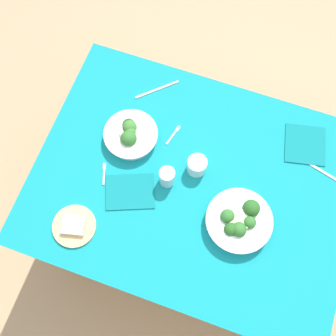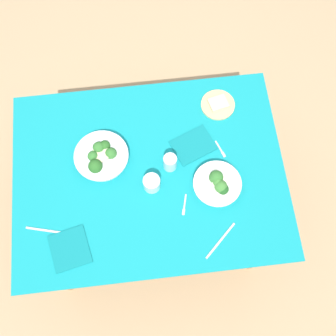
{
  "view_description": "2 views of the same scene",
  "coord_description": "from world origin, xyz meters",
  "px_view_note": "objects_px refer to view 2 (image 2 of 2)",
  "views": [
    {
      "loc": [
        -0.09,
        0.56,
        2.41
      ],
      "look_at": [
        0.11,
        -0.01,
        0.77
      ],
      "focal_mm": 46.45,
      "sensor_mm": 36.0,
      "label": 1
    },
    {
      "loc": [
        0.01,
        -0.71,
        2.68
      ],
      "look_at": [
        0.09,
        0.0,
        0.77
      ],
      "focal_mm": 46.21,
      "sensor_mm": 36.0,
      "label": 2
    }
  ],
  "objects_px": {
    "broccoli_bowl_far": "(101,157)",
    "napkin_folded_lower": "(70,249)",
    "water_glass_center": "(170,162)",
    "fork_by_near_bowl": "(184,206)",
    "broccoli_bowl_near": "(218,184)",
    "water_glass_side": "(152,183)",
    "table_knife_right": "(49,231)",
    "napkin_folded_upper": "(193,145)",
    "fork_by_far_bowl": "(221,150)",
    "table_knife_left": "(220,241)",
    "bread_side_plate": "(218,104)"
  },
  "relations": [
    {
      "from": "broccoli_bowl_far",
      "to": "napkin_folded_lower",
      "type": "height_order",
      "value": "broccoli_bowl_far"
    },
    {
      "from": "broccoli_bowl_near",
      "to": "fork_by_far_bowl",
      "type": "distance_m",
      "value": 0.19
    },
    {
      "from": "napkin_folded_upper",
      "to": "bread_side_plate",
      "type": "bearing_deg",
      "value": 53.18
    },
    {
      "from": "table_knife_right",
      "to": "napkin_folded_upper",
      "type": "distance_m",
      "value": 0.79
    },
    {
      "from": "fork_by_near_bowl",
      "to": "table_knife_right",
      "type": "xyz_separation_m",
      "value": [
        -0.63,
        -0.05,
        -0.0
      ]
    },
    {
      "from": "table_knife_left",
      "to": "fork_by_far_bowl",
      "type": "bearing_deg",
      "value": 37.48
    },
    {
      "from": "broccoli_bowl_near",
      "to": "bread_side_plate",
      "type": "xyz_separation_m",
      "value": [
        0.07,
        0.43,
        -0.02
      ]
    },
    {
      "from": "table_knife_left",
      "to": "broccoli_bowl_near",
      "type": "bearing_deg",
      "value": 41.48
    },
    {
      "from": "broccoli_bowl_far",
      "to": "fork_by_near_bowl",
      "type": "xyz_separation_m",
      "value": [
        0.37,
        -0.28,
        -0.03
      ]
    },
    {
      "from": "water_glass_side",
      "to": "fork_by_far_bowl",
      "type": "distance_m",
      "value": 0.38
    },
    {
      "from": "water_glass_center",
      "to": "napkin_folded_lower",
      "type": "distance_m",
      "value": 0.61
    },
    {
      "from": "broccoli_bowl_far",
      "to": "water_glass_side",
      "type": "height_order",
      "value": "broccoli_bowl_far"
    },
    {
      "from": "fork_by_near_bowl",
      "to": "napkin_folded_lower",
      "type": "bearing_deg",
      "value": -60.63
    },
    {
      "from": "broccoli_bowl_far",
      "to": "napkin_folded_upper",
      "type": "xyz_separation_m",
      "value": [
        0.45,
        0.02,
        -0.03
      ]
    },
    {
      "from": "bread_side_plate",
      "to": "fork_by_near_bowl",
      "type": "distance_m",
      "value": 0.56
    },
    {
      "from": "broccoli_bowl_far",
      "to": "napkin_folded_upper",
      "type": "relative_size",
      "value": 1.32
    },
    {
      "from": "broccoli_bowl_near",
      "to": "napkin_folded_upper",
      "type": "xyz_separation_m",
      "value": [
        -0.08,
        0.22,
        -0.03
      ]
    },
    {
      "from": "broccoli_bowl_far",
      "to": "fork_by_near_bowl",
      "type": "relative_size",
      "value": 2.58
    },
    {
      "from": "broccoli_bowl_near",
      "to": "water_glass_side",
      "type": "bearing_deg",
      "value": 172.7
    },
    {
      "from": "water_glass_center",
      "to": "fork_by_near_bowl",
      "type": "relative_size",
      "value": 0.94
    },
    {
      "from": "fork_by_near_bowl",
      "to": "napkin_folded_lower",
      "type": "height_order",
      "value": "napkin_folded_lower"
    },
    {
      "from": "water_glass_center",
      "to": "fork_by_near_bowl",
      "type": "height_order",
      "value": "water_glass_center"
    },
    {
      "from": "broccoli_bowl_near",
      "to": "napkin_folded_upper",
      "type": "height_order",
      "value": "broccoli_bowl_near"
    },
    {
      "from": "broccoli_bowl_near",
      "to": "napkin_folded_lower",
      "type": "xyz_separation_m",
      "value": [
        -0.7,
        -0.22,
        -0.03
      ]
    },
    {
      "from": "fork_by_far_bowl",
      "to": "table_knife_left",
      "type": "distance_m",
      "value": 0.45
    },
    {
      "from": "fork_by_far_bowl",
      "to": "table_knife_left",
      "type": "bearing_deg",
      "value": -29.32
    },
    {
      "from": "bread_side_plate",
      "to": "table_knife_right",
      "type": "height_order",
      "value": "bread_side_plate"
    },
    {
      "from": "water_glass_side",
      "to": "napkin_folded_upper",
      "type": "height_order",
      "value": "water_glass_side"
    },
    {
      "from": "broccoli_bowl_near",
      "to": "fork_by_far_bowl",
      "type": "bearing_deg",
      "value": 75.37
    },
    {
      "from": "water_glass_side",
      "to": "table_knife_left",
      "type": "bearing_deg",
      "value": -46.48
    },
    {
      "from": "table_knife_right",
      "to": "napkin_folded_upper",
      "type": "bearing_deg",
      "value": 40.84
    },
    {
      "from": "fork_by_far_bowl",
      "to": "table_knife_right",
      "type": "distance_m",
      "value": 0.9
    },
    {
      "from": "bread_side_plate",
      "to": "water_glass_side",
      "type": "distance_m",
      "value": 0.55
    },
    {
      "from": "broccoli_bowl_far",
      "to": "water_glass_side",
      "type": "distance_m",
      "value": 0.28
    },
    {
      "from": "broccoli_bowl_far",
      "to": "napkin_folded_lower",
      "type": "bearing_deg",
      "value": -112.39
    },
    {
      "from": "fork_by_near_bowl",
      "to": "bread_side_plate",
      "type": "bearing_deg",
      "value": 169.69
    },
    {
      "from": "water_glass_side",
      "to": "table_knife_left",
      "type": "relative_size",
      "value": 0.38
    },
    {
      "from": "fork_by_far_bowl",
      "to": "table_knife_left",
      "type": "xyz_separation_m",
      "value": [
        -0.07,
        -0.44,
        -0.0
      ]
    },
    {
      "from": "broccoli_bowl_far",
      "to": "water_glass_center",
      "type": "bearing_deg",
      "value": -12.67
    },
    {
      "from": "table_knife_left",
      "to": "napkin_folded_lower",
      "type": "relative_size",
      "value": 1.18
    },
    {
      "from": "table_knife_left",
      "to": "table_knife_right",
      "type": "distance_m",
      "value": 0.78
    },
    {
      "from": "bread_side_plate",
      "to": "table_knife_left",
      "type": "distance_m",
      "value": 0.7
    },
    {
      "from": "water_glass_center",
      "to": "fork_by_far_bowl",
      "type": "xyz_separation_m",
      "value": [
        0.26,
        0.06,
        -0.05
      ]
    },
    {
      "from": "table_knife_right",
      "to": "napkin_folded_lower",
      "type": "xyz_separation_m",
      "value": [
        0.09,
        -0.09,
        0.0
      ]
    },
    {
      "from": "table_knife_left",
      "to": "water_glass_side",
      "type": "bearing_deg",
      "value": 90.19
    },
    {
      "from": "water_glass_side",
      "to": "fork_by_near_bowl",
      "type": "distance_m",
      "value": 0.19
    },
    {
      "from": "table_knife_left",
      "to": "broccoli_bowl_far",
      "type": "bearing_deg",
      "value": 94.54
    },
    {
      "from": "water_glass_side",
      "to": "table_knife_right",
      "type": "distance_m",
      "value": 0.52
    },
    {
      "from": "water_glass_center",
      "to": "table_knife_left",
      "type": "distance_m",
      "value": 0.43
    },
    {
      "from": "water_glass_center",
      "to": "table_knife_right",
      "type": "bearing_deg",
      "value": -156.63
    }
  ]
}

